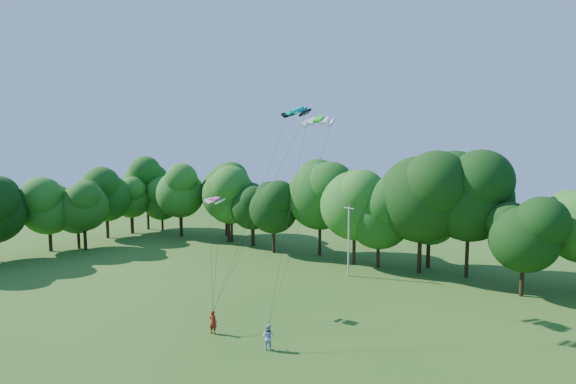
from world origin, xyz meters
The scene contains 9 objects.
utility_pole centered at (-4.37, 30.01, 3.94)m, with size 1.48×0.54×7.64m.
kite_flyer_left centered at (-5.26, 10.64, 0.90)m, with size 0.66×0.43×1.80m, color maroon.
kite_flyer_right centered at (-0.29, 11.06, 0.90)m, with size 0.88×0.68×1.81m, color #A3B6E2.
kite_teal centered at (-4.62, 20.60, 17.30)m, with size 3.05×1.92×0.60m.
kite_green centered at (-0.85, 18.25, 16.22)m, with size 2.82×1.65×0.64m.
kite_pink centered at (-9.08, 14.75, 9.59)m, with size 1.80×1.00×0.26m.
tree_back_west centered at (-27.07, 35.08, 7.60)m, with size 8.37×8.37×12.18m.
tree_back_center centered at (1.45, 35.64, 9.52)m, with size 10.48×10.48×15.24m.
tree_flank_west centered at (-39.14, 19.73, 6.42)m, with size 7.07×7.07×10.29m.
Camera 1 is at (18.53, -12.23, 14.09)m, focal length 28.00 mm.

